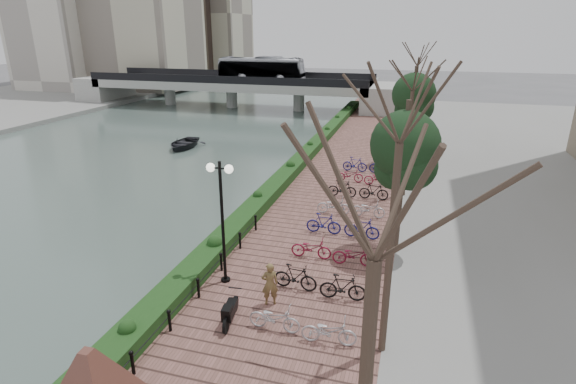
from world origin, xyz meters
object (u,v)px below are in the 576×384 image
at_px(lamppost, 221,197).
at_px(pedestrian, 270,284).
at_px(boat, 183,143).
at_px(motorcycle, 231,309).

distance_m(lamppost, pedestrian, 3.54).
height_order(lamppost, boat, lamppost).
bearing_deg(motorcycle, boat, 114.13).
distance_m(pedestrian, boat, 25.41).
bearing_deg(pedestrian, boat, -78.96).
bearing_deg(boat, lamppost, -59.96).
height_order(pedestrian, boat, pedestrian).
bearing_deg(boat, motorcycle, -60.45).
xyz_separation_m(lamppost, pedestrian, (2.13, -0.99, -2.65)).
distance_m(motorcycle, pedestrian, 1.65).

